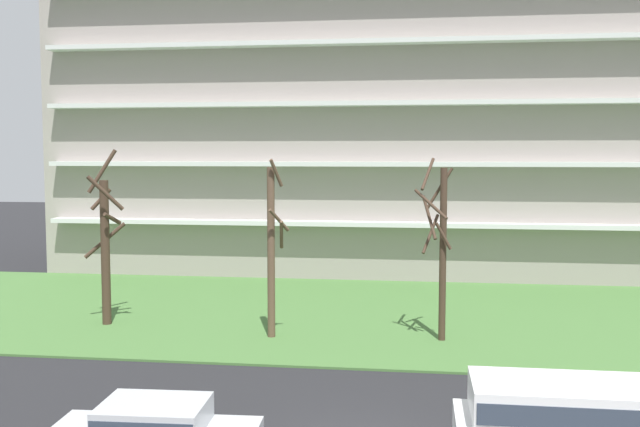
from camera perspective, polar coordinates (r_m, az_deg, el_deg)
grass_lawn_strip at (r=31.10m, az=5.14°, el=-7.89°), size 80.00×16.00×0.08m
apartment_building at (r=44.96m, az=6.09°, el=8.00°), size 39.07×14.04×18.84m
tree_far_left at (r=29.82m, az=-16.51°, el=-2.23°), size 2.07×2.09×7.01m
tree_left at (r=26.59m, az=-3.80°, el=-2.83°), size 0.83×1.19×6.64m
tree_center at (r=26.42m, az=9.44°, el=-2.41°), size 1.43×1.89×6.67m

